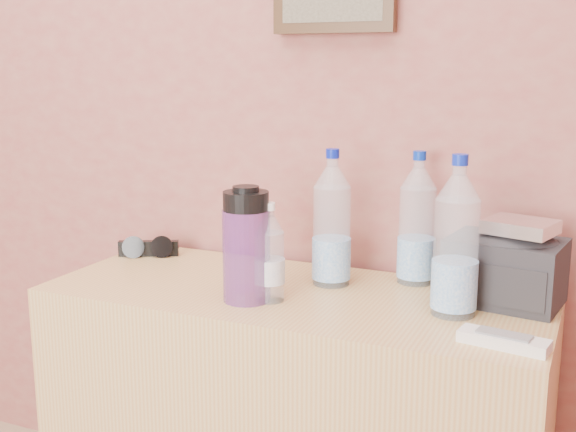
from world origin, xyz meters
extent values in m
plane|color=brown|center=(0.00, 2.00, 1.35)|extent=(4.00, 0.00, 4.00)
cylinder|color=silver|center=(0.37, 1.83, 0.84)|extent=(0.09, 0.09, 0.28)
cylinder|color=#0A1AA1|center=(0.37, 1.83, 1.01)|extent=(0.03, 0.03, 0.02)
cylinder|color=silver|center=(0.55, 1.92, 0.84)|extent=(0.08, 0.08, 0.27)
cylinder|color=#082BA0|center=(0.55, 1.92, 1.00)|extent=(0.03, 0.03, 0.02)
cylinder|color=white|center=(0.68, 1.74, 0.85)|extent=(0.09, 0.09, 0.29)
cylinder|color=#0D23A2|center=(0.68, 1.74, 1.02)|extent=(0.03, 0.03, 0.02)
cylinder|color=white|center=(0.30, 1.66, 0.80)|extent=(0.06, 0.06, 0.19)
cylinder|color=white|center=(0.30, 1.66, 0.91)|extent=(0.02, 0.02, 0.02)
cylinder|color=#5E287F|center=(0.25, 1.65, 0.80)|extent=(0.10, 0.10, 0.20)
cylinder|color=black|center=(0.25, 1.65, 0.93)|extent=(0.10, 0.10, 0.05)
cube|color=silver|center=(0.79, 1.60, 0.71)|extent=(0.17, 0.08, 0.02)
cube|color=white|center=(0.79, 1.84, 0.87)|extent=(0.16, 0.14, 0.03)
camera|label=1|loc=(0.94, 0.32, 1.20)|focal=45.00mm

